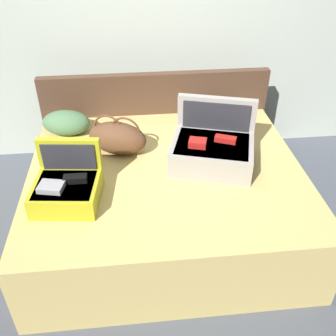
# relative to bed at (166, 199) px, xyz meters

# --- Properties ---
(ground_plane) EXTENTS (12.00, 12.00, 0.00)m
(ground_plane) POSITION_rel_bed_xyz_m (0.00, -0.40, -0.28)
(ground_plane) COLOR #4C515B
(back_wall) EXTENTS (8.00, 0.10, 2.60)m
(back_wall) POSITION_rel_bed_xyz_m (0.00, 1.25, 1.02)
(back_wall) COLOR #B7C1B2
(back_wall) RESTS_ON ground
(bed) EXTENTS (1.96, 1.71, 0.55)m
(bed) POSITION_rel_bed_xyz_m (0.00, 0.00, 0.00)
(bed) COLOR tan
(bed) RESTS_ON ground
(headboard) EXTENTS (2.00, 0.08, 0.92)m
(headboard) POSITION_rel_bed_xyz_m (0.00, 0.89, 0.18)
(headboard) COLOR #4C3323
(headboard) RESTS_ON ground
(hard_case_large) EXTENTS (0.69, 0.62, 0.43)m
(hard_case_large) POSITION_rel_bed_xyz_m (0.34, 0.06, 0.40)
(hard_case_large) COLOR gray
(hard_case_large) RESTS_ON bed
(hard_case_medium) EXTENTS (0.45, 0.44, 0.35)m
(hard_case_medium) POSITION_rel_bed_xyz_m (-0.66, -0.26, 0.37)
(hard_case_medium) COLOR gold
(hard_case_medium) RESTS_ON bed
(duffel_bag) EXTENTS (0.50, 0.37, 0.31)m
(duffel_bag) POSITION_rel_bed_xyz_m (-0.34, 0.26, 0.40)
(duffel_bag) COLOR brown
(duffel_bag) RESTS_ON bed
(pillow_near_headboard) EXTENTS (0.48, 0.35, 0.14)m
(pillow_near_headboard) POSITION_rel_bed_xyz_m (0.52, 0.57, 0.35)
(pillow_near_headboard) COLOR navy
(pillow_near_headboard) RESTS_ON bed
(pillow_center_head) EXTENTS (0.43, 0.31, 0.20)m
(pillow_center_head) POSITION_rel_bed_xyz_m (-0.75, 0.60, 0.37)
(pillow_center_head) COLOR #4C724C
(pillow_center_head) RESTS_ON bed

